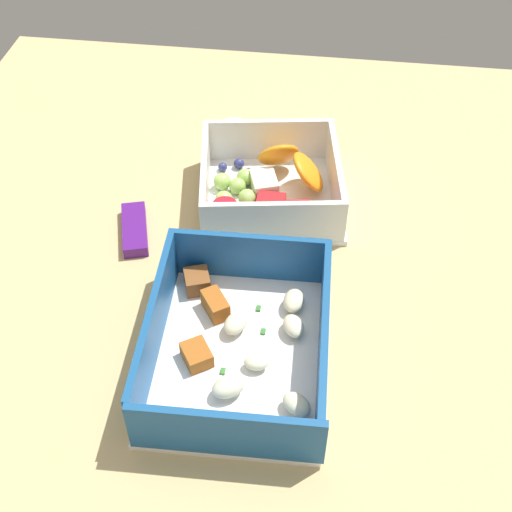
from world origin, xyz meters
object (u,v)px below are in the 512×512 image
pasta_container (238,343)px  fruit_bowl (270,186)px  candy_bar (135,229)px  paper_cup_liner (234,133)px

pasta_container → fruit_bowl: pasta_container is taller
fruit_bowl → candy_bar: size_ratio=2.32×
fruit_bowl → paper_cup_liner: 11.47cm
pasta_container → candy_bar: pasta_container is taller
pasta_container → paper_cup_liner: 31.27cm
fruit_bowl → paper_cup_liner: (10.06, 5.44, -0.94)cm
candy_bar → paper_cup_liner: bearing=-23.5°
pasta_container → fruit_bowl: 20.76cm
pasta_container → paper_cup_liner: pasta_container is taller
candy_bar → paper_cup_liner: (17.10, -7.45, 0.40)cm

